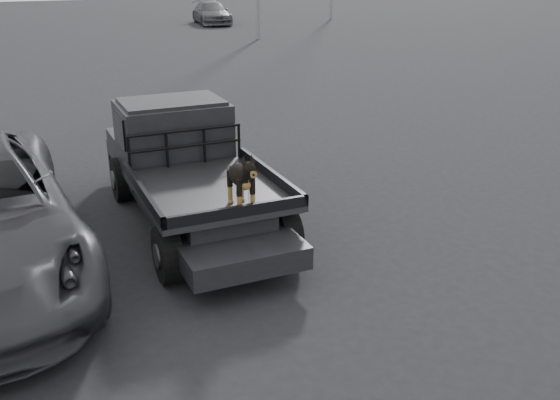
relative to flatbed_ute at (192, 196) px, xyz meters
name	(u,v)px	position (x,y,z in m)	size (l,w,h in m)	color
ground	(291,266)	(0.80, -1.99, -0.46)	(120.00, 120.00, 0.00)	black
flatbed_ute	(192,196)	(0.00, 0.00, 0.00)	(2.00, 5.40, 0.92)	black
ute_cab	(173,126)	(0.00, 0.95, 0.90)	(1.72, 1.30, 0.88)	black
headache_rack	(186,148)	(0.00, 0.20, 0.74)	(1.80, 0.08, 0.55)	black
dog	(241,180)	(0.16, -1.81, 0.83)	(0.32, 0.60, 0.74)	black
distant_car_b	(212,13)	(10.08, 29.97, 0.21)	(1.88, 4.62, 1.34)	#424247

